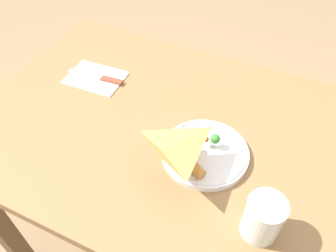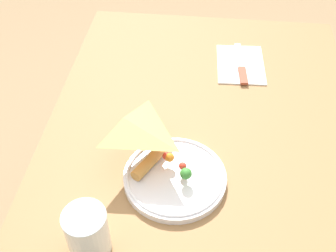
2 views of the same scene
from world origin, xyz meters
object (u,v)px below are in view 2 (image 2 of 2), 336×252
Objects in this scene: milk_glass at (88,234)px; napkin_folded at (240,64)px; dining_table at (200,173)px; butter_knife at (241,65)px; plate_pizza at (175,176)px.

milk_glass reaches higher than napkin_folded.
dining_table is 0.32m from butter_knife.
plate_pizza is at bearing 157.31° from dining_table.
dining_table is 4.98× the size of plate_pizza.
plate_pizza reaches higher than dining_table.
butter_knife reaches higher than dining_table.
plate_pizza is at bearing 161.25° from napkin_folded.
butter_knife is (0.28, -0.09, 0.13)m from dining_table.
butter_knife is (0.40, -0.14, -0.01)m from plate_pizza.
milk_glass is 0.64m from napkin_folded.
plate_pizza reaches higher than napkin_folded.
dining_table is 10.42× the size of milk_glass.
milk_glass is 0.54× the size of butter_knife.
milk_glass is at bearing 140.76° from plate_pizza.
dining_table is at bearing 157.05° from butter_knife.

